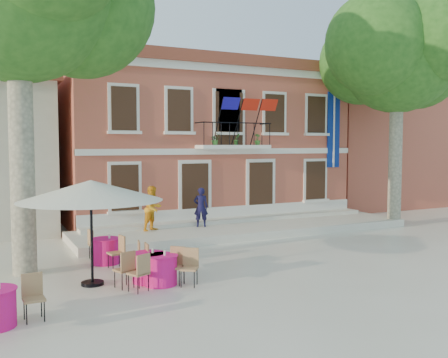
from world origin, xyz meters
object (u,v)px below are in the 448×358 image
cafe_table_1 (161,268)px  cafe_table_0 (149,266)px  cafe_table_3 (106,250)px  plane_tree_east (398,55)px  pedestrian_orange (153,208)px  pedestrian_navy (201,207)px  patio_umbrella (91,191)px

cafe_table_1 → cafe_table_0: bearing=116.8°
cafe_table_1 → cafe_table_3: size_ratio=0.95×
plane_tree_east → pedestrian_orange: plane_tree_east is taller
plane_tree_east → pedestrian_navy: bearing=168.3°
patio_umbrella → plane_tree_east: bearing=14.7°
pedestrian_orange → cafe_table_0: size_ratio=0.94×
patio_umbrella → cafe_table_0: 2.46m
pedestrian_orange → cafe_table_1: bearing=-135.2°
patio_umbrella → cafe_table_0: (1.38, -0.38, -2.00)m
patio_umbrella → pedestrian_navy: patio_umbrella is taller
pedestrian_navy → cafe_table_1: 7.30m
patio_umbrella → cafe_table_1: patio_umbrella is taller
plane_tree_east → pedestrian_navy: (-8.59, 1.77, -6.40)m
pedestrian_navy → cafe_table_1: pedestrian_navy is taller
plane_tree_east → pedestrian_orange: size_ratio=5.91×
patio_umbrella → pedestrian_navy: 7.76m
patio_umbrella → cafe_table_0: patio_umbrella is taller
patio_umbrella → cafe_table_3: patio_umbrella is taller
pedestrian_orange → pedestrian_navy: bearing=-28.6°
plane_tree_east → cafe_table_3: size_ratio=5.17×
pedestrian_navy → plane_tree_east: bearing=-171.0°
cafe_table_1 → cafe_table_3: bearing=104.4°
patio_umbrella → cafe_table_1: size_ratio=1.95×
plane_tree_east → pedestrian_navy: plane_tree_east is taller
cafe_table_3 → pedestrian_orange: bearing=52.1°
plane_tree_east → patio_umbrella: 15.31m
pedestrian_navy → pedestrian_orange: (-2.01, -0.01, 0.07)m
plane_tree_east → pedestrian_navy: size_ratio=6.41×
pedestrian_orange → patio_umbrella: bearing=-151.0°
cafe_table_0 → cafe_table_1: 0.43m
pedestrian_orange → cafe_table_0: pedestrian_orange is taller
pedestrian_orange → plane_tree_east: bearing=-38.4°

